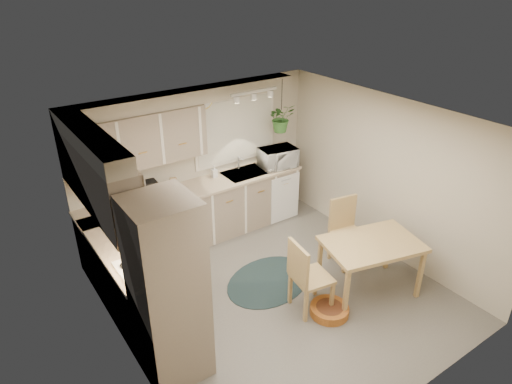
# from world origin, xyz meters

# --- Properties ---
(floor) EXTENTS (4.20, 4.20, 0.00)m
(floor) POSITION_xyz_m (0.00, 0.00, 0.00)
(floor) COLOR #636058
(floor) RESTS_ON ground
(ceiling) EXTENTS (4.20, 4.20, 0.00)m
(ceiling) POSITION_xyz_m (0.00, 0.00, 2.40)
(ceiling) COLOR white
(ceiling) RESTS_ON wall_back
(wall_back) EXTENTS (4.00, 0.04, 2.40)m
(wall_back) POSITION_xyz_m (0.00, 2.10, 1.20)
(wall_back) COLOR #B7AD97
(wall_back) RESTS_ON floor
(wall_front) EXTENTS (4.00, 0.04, 2.40)m
(wall_front) POSITION_xyz_m (0.00, -2.10, 1.20)
(wall_front) COLOR #B7AD97
(wall_front) RESTS_ON floor
(wall_left) EXTENTS (0.04, 4.20, 2.40)m
(wall_left) POSITION_xyz_m (-2.00, 0.00, 1.20)
(wall_left) COLOR #B7AD97
(wall_left) RESTS_ON floor
(wall_right) EXTENTS (0.04, 4.20, 2.40)m
(wall_right) POSITION_xyz_m (2.00, 0.00, 1.20)
(wall_right) COLOR #B7AD97
(wall_right) RESTS_ON floor
(base_cab_left) EXTENTS (0.60, 1.85, 0.90)m
(base_cab_left) POSITION_xyz_m (-1.70, 0.88, 0.45)
(base_cab_left) COLOR gray
(base_cab_left) RESTS_ON floor
(base_cab_back) EXTENTS (3.60, 0.60, 0.90)m
(base_cab_back) POSITION_xyz_m (-0.20, 1.80, 0.45)
(base_cab_back) COLOR gray
(base_cab_back) RESTS_ON floor
(counter_left) EXTENTS (0.64, 1.89, 0.04)m
(counter_left) POSITION_xyz_m (-1.69, 0.88, 0.92)
(counter_left) COLOR tan
(counter_left) RESTS_ON base_cab_left
(counter_back) EXTENTS (3.64, 0.64, 0.04)m
(counter_back) POSITION_xyz_m (-0.20, 1.79, 0.92)
(counter_back) COLOR tan
(counter_back) RESTS_ON base_cab_back
(oven_stack) EXTENTS (0.65, 0.65, 2.10)m
(oven_stack) POSITION_xyz_m (-1.68, -0.38, 1.05)
(oven_stack) COLOR gray
(oven_stack) RESTS_ON floor
(wall_oven_face) EXTENTS (0.02, 0.56, 0.58)m
(wall_oven_face) POSITION_xyz_m (-1.35, -0.38, 1.05)
(wall_oven_face) COLOR silver
(wall_oven_face) RESTS_ON oven_stack
(upper_cab_left) EXTENTS (0.35, 2.00, 0.75)m
(upper_cab_left) POSITION_xyz_m (-1.82, 1.00, 1.83)
(upper_cab_left) COLOR gray
(upper_cab_left) RESTS_ON wall_left
(upper_cab_back) EXTENTS (2.00, 0.35, 0.75)m
(upper_cab_back) POSITION_xyz_m (-1.00, 1.93, 1.83)
(upper_cab_back) COLOR gray
(upper_cab_back) RESTS_ON wall_back
(soffit_left) EXTENTS (0.30, 2.00, 0.20)m
(soffit_left) POSITION_xyz_m (-1.85, 1.00, 2.30)
(soffit_left) COLOR #B7AD97
(soffit_left) RESTS_ON wall_left
(soffit_back) EXTENTS (3.60, 0.30, 0.20)m
(soffit_back) POSITION_xyz_m (-0.20, 1.95, 2.30)
(soffit_back) COLOR #B7AD97
(soffit_back) RESTS_ON wall_back
(cooktop) EXTENTS (0.52, 0.58, 0.02)m
(cooktop) POSITION_xyz_m (-1.68, 0.30, 0.94)
(cooktop) COLOR silver
(cooktop) RESTS_ON counter_left
(range_hood) EXTENTS (0.40, 0.60, 0.14)m
(range_hood) POSITION_xyz_m (-1.70, 0.30, 1.40)
(range_hood) COLOR silver
(range_hood) RESTS_ON upper_cab_left
(window_blinds) EXTENTS (1.40, 0.02, 1.00)m
(window_blinds) POSITION_xyz_m (0.70, 2.07, 1.60)
(window_blinds) COLOR silver
(window_blinds) RESTS_ON wall_back
(window_frame) EXTENTS (1.50, 0.02, 1.10)m
(window_frame) POSITION_xyz_m (0.70, 2.08, 1.60)
(window_frame) COLOR silver
(window_frame) RESTS_ON wall_back
(sink) EXTENTS (0.70, 0.48, 0.10)m
(sink) POSITION_xyz_m (0.70, 1.80, 0.90)
(sink) COLOR #B1B3B9
(sink) RESTS_ON counter_back
(dishwasher_front) EXTENTS (0.58, 0.02, 0.83)m
(dishwasher_front) POSITION_xyz_m (1.30, 1.49, 0.42)
(dishwasher_front) COLOR silver
(dishwasher_front) RESTS_ON base_cab_back
(track_light_bar) EXTENTS (0.80, 0.04, 0.04)m
(track_light_bar) POSITION_xyz_m (0.70, 1.55, 2.33)
(track_light_bar) COLOR silver
(track_light_bar) RESTS_ON ceiling
(wall_clock) EXTENTS (0.30, 0.03, 0.30)m
(wall_clock) POSITION_xyz_m (0.15, 2.07, 2.18)
(wall_clock) COLOR gold
(wall_clock) RESTS_ON wall_back
(dining_table) EXTENTS (1.39, 1.09, 0.77)m
(dining_table) POSITION_xyz_m (1.05, -0.65, 0.39)
(dining_table) COLOR tan
(dining_table) RESTS_ON floor
(chair_left) EXTENTS (0.54, 0.54, 1.01)m
(chair_left) POSITION_xyz_m (0.19, -0.47, 0.50)
(chair_left) COLOR tan
(chair_left) RESTS_ON floor
(chair_back) EXTENTS (0.54, 0.54, 1.00)m
(chair_back) POSITION_xyz_m (1.30, -0.02, 0.50)
(chair_back) COLOR tan
(chair_back) RESTS_ON floor
(braided_rug) EXTENTS (1.53, 1.28, 0.01)m
(braided_rug) POSITION_xyz_m (0.07, 0.27, 0.01)
(braided_rug) COLOR black
(braided_rug) RESTS_ON floor
(pet_bed) EXTENTS (0.64, 0.64, 0.11)m
(pet_bed) POSITION_xyz_m (0.31, -0.71, 0.06)
(pet_bed) COLOR #B36023
(pet_bed) RESTS_ON floor
(microwave) EXTENTS (0.63, 0.40, 0.40)m
(microwave) POSITION_xyz_m (1.29, 1.70, 1.14)
(microwave) COLOR silver
(microwave) RESTS_ON counter_back
(soap_bottle) EXTENTS (0.09, 0.19, 0.09)m
(soap_bottle) POSITION_xyz_m (0.21, 1.95, 0.98)
(soap_bottle) COLOR silver
(soap_bottle) RESTS_ON counter_back
(hanging_plant) EXTENTS (0.51, 0.54, 0.36)m
(hanging_plant) POSITION_xyz_m (1.34, 1.70, 1.73)
(hanging_plant) COLOR #346829
(hanging_plant) RESTS_ON ceiling
(coffee_maker) EXTENTS (0.17, 0.21, 0.29)m
(coffee_maker) POSITION_xyz_m (-0.92, 1.80, 1.08)
(coffee_maker) COLOR black
(coffee_maker) RESTS_ON counter_back
(toaster) EXTENTS (0.29, 0.19, 0.17)m
(toaster) POSITION_xyz_m (-0.80, 1.82, 1.02)
(toaster) COLOR #B1B3B9
(toaster) RESTS_ON counter_back
(knife_block) EXTENTS (0.12, 0.12, 0.21)m
(knife_block) POSITION_xyz_m (-0.54, 1.85, 1.05)
(knife_block) COLOR tan
(knife_block) RESTS_ON counter_back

